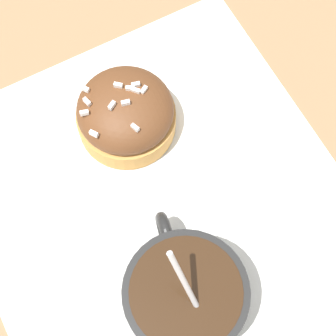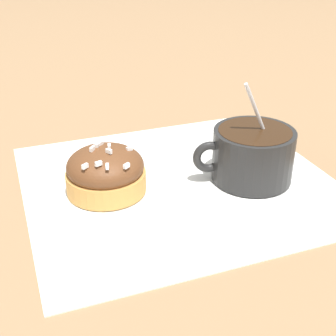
% 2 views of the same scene
% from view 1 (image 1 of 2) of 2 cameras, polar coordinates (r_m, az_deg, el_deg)
% --- Properties ---
extents(ground_plane, '(3.00, 3.00, 0.00)m').
position_cam_1_polar(ground_plane, '(0.47, -0.73, -4.01)').
color(ground_plane, '#93704C').
extents(paper_napkin, '(0.37, 0.34, 0.00)m').
position_cam_1_polar(paper_napkin, '(0.47, -0.73, -3.95)').
color(paper_napkin, white).
rests_on(paper_napkin, ground_plane).
extents(coffee_cup, '(0.11, 0.09, 0.11)m').
position_cam_1_polar(coffee_cup, '(0.42, 1.68, -12.87)').
color(coffee_cup, black).
rests_on(coffee_cup, paper_napkin).
extents(frosted_pastry, '(0.09, 0.09, 0.05)m').
position_cam_1_polar(frosted_pastry, '(0.48, -4.82, 5.36)').
color(frosted_pastry, '#D19347').
rests_on(frosted_pastry, paper_napkin).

